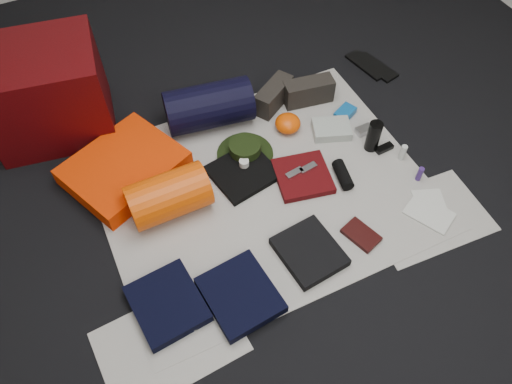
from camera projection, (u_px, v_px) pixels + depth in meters
name	position (u px, v px, depth m)	size (l,w,h in m)	color
floor	(263.00, 190.00, 2.56)	(4.50, 4.50, 0.02)	black
newspaper_mat	(263.00, 188.00, 2.55)	(1.60, 1.30, 0.01)	beige
newspaper_sheet_front_left	(170.00, 342.00, 2.08)	(0.58, 0.40, 0.00)	beige
newspaper_sheet_front_right	(427.00, 217.00, 2.44)	(0.58, 0.40, 0.00)	beige
red_cabinet	(46.00, 92.00, 2.61)	(0.60, 0.50, 0.50)	#470507
sleeping_pad	(124.00, 168.00, 2.56)	(0.55, 0.45, 0.10)	#F73702
stuff_sack	(169.00, 196.00, 2.38)	(0.22, 0.22, 0.38)	#DF4603
sack_strap_left	(149.00, 204.00, 2.35)	(0.22, 0.22, 0.03)	black
sack_strap_right	(188.00, 189.00, 2.40)	(0.22, 0.22, 0.03)	black
navy_duffel	(209.00, 106.00, 2.72)	(0.25, 0.25, 0.47)	black
boonie_brim	(245.00, 154.00, 2.67)	(0.30, 0.30, 0.01)	black
boonie_crown	(245.00, 149.00, 2.64)	(0.17, 0.17, 0.07)	black
hiking_boot_left	(274.00, 95.00, 2.85)	(0.27, 0.10, 0.14)	#28241F
hiking_boot_right	(308.00, 91.00, 2.86)	(0.28, 0.11, 0.14)	#28241F
flip_flop_left	(367.00, 65.00, 3.11)	(0.11, 0.29, 0.02)	black
flip_flop_right	(376.00, 67.00, 3.10)	(0.11, 0.29, 0.02)	black
trousers_navy_a	(167.00, 304.00, 2.14)	(0.28, 0.32, 0.05)	black
trousers_navy_b	(240.00, 295.00, 2.17)	(0.29, 0.33, 0.05)	black
trousers_charcoal	(309.00, 252.00, 2.30)	(0.26, 0.29, 0.05)	black
black_tshirt	(243.00, 172.00, 2.58)	(0.31, 0.29, 0.03)	black
red_shirt	(303.00, 176.00, 2.57)	(0.27, 0.27, 0.04)	#4A080A
orange_stuff_sack	(288.00, 123.00, 2.75)	(0.14, 0.14, 0.09)	#DF4603
first_aid_pouch	(331.00, 129.00, 2.75)	(0.20, 0.15, 0.05)	#9DA59C
water_bottle	(373.00, 136.00, 2.63)	(0.07, 0.07, 0.18)	black
speaker	(343.00, 175.00, 2.55)	(0.06, 0.06, 0.17)	black
compact_camera	(364.00, 130.00, 2.76)	(0.09, 0.05, 0.04)	#B6B6BB
cyan_case	(345.00, 113.00, 2.83)	(0.13, 0.08, 0.04)	#0F5699
toiletry_purple	(420.00, 174.00, 2.54)	(0.03, 0.03, 0.08)	#3B206A
toiletry_clear	(403.00, 152.00, 2.62)	(0.03, 0.03, 0.09)	silver
paperback_book	(361.00, 235.00, 2.36)	(0.11, 0.17, 0.02)	black
map_booklet	(429.00, 213.00, 2.44)	(0.15, 0.22, 0.01)	beige
map_printout	(431.00, 205.00, 2.48)	(0.15, 0.19, 0.01)	beige
sunglasses	(384.00, 148.00, 2.69)	(0.10, 0.04, 0.03)	black
key_cluster	(189.00, 324.00, 2.11)	(0.07, 0.07, 0.01)	#B6B6BB
tape_roll	(244.00, 163.00, 2.58)	(0.05, 0.05, 0.04)	silver
energy_bar_a	(294.00, 173.00, 2.55)	(0.10, 0.04, 0.01)	#B6B6BB
energy_bar_b	(308.00, 168.00, 2.57)	(0.10, 0.04, 0.01)	#B6B6BB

